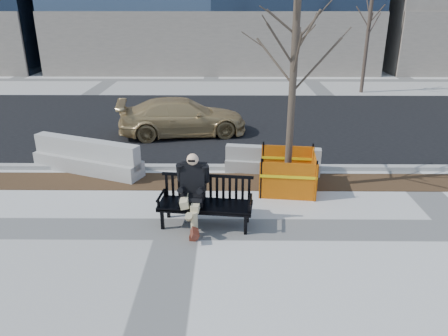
% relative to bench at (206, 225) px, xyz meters
% --- Properties ---
extents(ground, '(120.00, 120.00, 0.00)m').
position_rel_bench_xyz_m(ground, '(-0.60, -0.17, 0.00)').
color(ground, beige).
rests_on(ground, ground).
extents(mulch_strip, '(40.00, 1.20, 0.02)m').
position_rel_bench_xyz_m(mulch_strip, '(-0.60, 2.43, 0.00)').
color(mulch_strip, '#47301C').
rests_on(mulch_strip, ground).
extents(asphalt_street, '(60.00, 10.40, 0.01)m').
position_rel_bench_xyz_m(asphalt_street, '(-0.60, 8.63, 0.00)').
color(asphalt_street, black).
rests_on(asphalt_street, ground).
extents(curb, '(60.00, 0.25, 0.12)m').
position_rel_bench_xyz_m(curb, '(-0.60, 3.38, 0.06)').
color(curb, '#9E9B93').
rests_on(curb, ground).
extents(bench, '(2.15, 0.98, 1.11)m').
position_rel_bench_xyz_m(bench, '(0.00, 0.00, 0.00)').
color(bench, black).
rests_on(bench, ground).
extents(seated_man, '(0.83, 1.24, 1.63)m').
position_rel_bench_xyz_m(seated_man, '(-0.28, 0.09, 0.00)').
color(seated_man, black).
rests_on(seated_man, ground).
extents(tree_fence, '(2.35, 2.35, 5.33)m').
position_rel_bench_xyz_m(tree_fence, '(2.04, 1.99, 0.00)').
color(tree_fence, orange).
rests_on(tree_fence, ground).
extents(sedan, '(4.88, 2.64, 1.34)m').
position_rel_bench_xyz_m(sedan, '(-1.17, 6.85, 0.00)').
color(sedan, tan).
rests_on(sedan, ground).
extents(jersey_barrier_left, '(3.44, 1.93, 0.98)m').
position_rel_bench_xyz_m(jersey_barrier_left, '(-3.57, 3.16, 0.00)').
color(jersey_barrier_left, '#A8A59D').
rests_on(jersey_barrier_left, ground).
extents(jersey_barrier_right, '(2.75, 0.92, 0.77)m').
position_rel_bench_xyz_m(jersey_barrier_right, '(1.77, 3.17, 0.00)').
color(jersey_barrier_right, '#9D9B93').
rests_on(jersey_barrier_right, ground).
extents(far_tree_right, '(2.42, 2.42, 5.63)m').
position_rel_bench_xyz_m(far_tree_right, '(7.70, 14.76, 0.00)').
color(far_tree_right, '#4B3B30').
rests_on(far_tree_right, ground).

